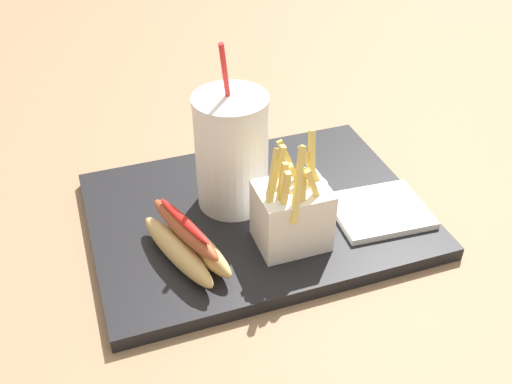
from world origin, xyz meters
name	(u,v)px	position (x,y,z in m)	size (l,w,h in m)	color
ground_plane	(256,225)	(0.00, 0.00, -0.01)	(2.40, 2.40, 0.02)	#8C6B4C
food_tray	(256,214)	(0.00, 0.00, 0.01)	(0.46, 0.34, 0.02)	black
soda_cup	(232,152)	(0.02, -0.03, 0.10)	(0.10, 0.10, 0.24)	white
fries_basket	(292,214)	(-0.02, 0.08, 0.07)	(0.09, 0.08, 0.15)	white
hot_dog_1	(186,242)	(0.12, 0.06, 0.05)	(0.10, 0.17, 0.07)	tan
ketchup_cup_1	(314,187)	(-0.09, -0.01, 0.03)	(0.04, 0.04, 0.02)	white
napkin_stack	(380,211)	(-0.16, 0.07, 0.02)	(0.13, 0.11, 0.01)	white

